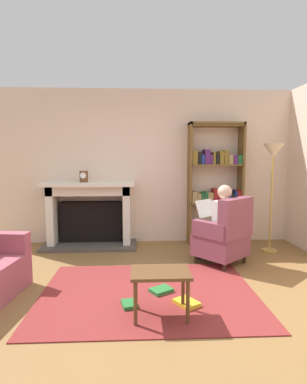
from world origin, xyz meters
The scene contains 11 objects.
ground centered at (0.00, 0.00, 0.00)m, with size 14.00×14.00×0.00m, color brown.
back_wall centered at (0.00, 2.55, 1.35)m, with size 5.60×0.10×2.70m, color beige.
area_rug centered at (0.00, 0.30, 0.01)m, with size 2.40×1.80×0.01m, color maroon.
fireplace centered at (-0.94, 2.30, 0.59)m, with size 1.58×0.64×1.11m.
mantel_clock centered at (-1.02, 2.20, 1.20)m, with size 0.14×0.14×0.19m.
bookshelf centered at (1.24, 2.33, 0.99)m, with size 0.94×0.32×2.11m.
armchair_reading centered at (1.11, 1.23, 0.42)m, with size 0.89×0.89×0.97m.
seated_reader centered at (1.04, 1.32, 0.62)m, with size 0.57×0.59×1.14m.
side_table centered at (0.10, -0.22, 0.39)m, with size 0.56×0.39×0.46m.
scattered_books centered at (0.16, 0.12, 0.03)m, with size 0.83×0.61×0.04m.
floor_lamp centered at (2.02, 1.80, 1.47)m, with size 0.32×0.32×1.74m.
Camera 1 is at (-0.11, -3.07, 1.54)m, focal length 29.37 mm.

